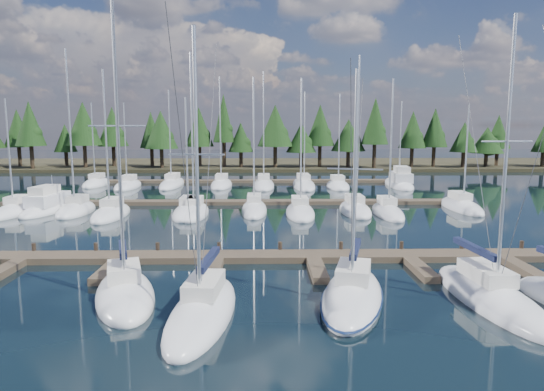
{
  "coord_description": "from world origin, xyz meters",
  "views": [
    {
      "loc": [
        2.85,
        -11.88,
        8.46
      ],
      "look_at": [
        3.52,
        22.0,
        3.54
      ],
      "focal_mm": 32.0,
      "sensor_mm": 36.0,
      "label": 1
    }
  ],
  "objects_px": {
    "motor_yacht_right": "(401,183)",
    "front_sailboat_2": "(125,294)",
    "main_dock": "(217,259)",
    "front_sailboat_3": "(203,311)",
    "motor_yacht_left": "(48,207)",
    "front_sailboat_4": "(352,296)",
    "front_sailboat_5": "(490,297)"
  },
  "relations": [
    {
      "from": "front_sailboat_3",
      "to": "motor_yacht_left",
      "type": "bearing_deg",
      "value": 124.44
    },
    {
      "from": "front_sailboat_2",
      "to": "front_sailboat_4",
      "type": "bearing_deg",
      "value": -1.85
    },
    {
      "from": "front_sailboat_3",
      "to": "motor_yacht_left",
      "type": "relative_size",
      "value": 1.47
    },
    {
      "from": "front_sailboat_2",
      "to": "motor_yacht_left",
      "type": "distance_m",
      "value": 28.59
    },
    {
      "from": "main_dock",
      "to": "front_sailboat_5",
      "type": "xyz_separation_m",
      "value": [
        13.79,
        -7.1,
        0.08
      ]
    },
    {
      "from": "main_dock",
      "to": "motor_yacht_left",
      "type": "xyz_separation_m",
      "value": [
        -18.3,
        18.29,
        0.27
      ]
    },
    {
      "from": "front_sailboat_2",
      "to": "front_sailboat_5",
      "type": "xyz_separation_m",
      "value": [
        17.67,
        -0.7,
        -0.02
      ]
    },
    {
      "from": "front_sailboat_3",
      "to": "front_sailboat_4",
      "type": "height_order",
      "value": "front_sailboat_3"
    },
    {
      "from": "front_sailboat_5",
      "to": "front_sailboat_3",
      "type": "bearing_deg",
      "value": -173.42
    },
    {
      "from": "main_dock",
      "to": "front_sailboat_5",
      "type": "relative_size",
      "value": 3.13
    },
    {
      "from": "main_dock",
      "to": "motor_yacht_left",
      "type": "distance_m",
      "value": 25.87
    },
    {
      "from": "motor_yacht_right",
      "to": "front_sailboat_2",
      "type": "bearing_deg",
      "value": -120.78
    },
    {
      "from": "front_sailboat_3",
      "to": "main_dock",
      "type": "bearing_deg",
      "value": 91.18
    },
    {
      "from": "main_dock",
      "to": "motor_yacht_right",
      "type": "bearing_deg",
      "value": 59.3
    },
    {
      "from": "front_sailboat_2",
      "to": "front_sailboat_4",
      "type": "distance_m",
      "value": 11.1
    },
    {
      "from": "main_dock",
      "to": "front_sailboat_3",
      "type": "relative_size",
      "value": 3.33
    },
    {
      "from": "front_sailboat_3",
      "to": "front_sailboat_4",
      "type": "relative_size",
      "value": 1.12
    },
    {
      "from": "front_sailboat_2",
      "to": "motor_yacht_right",
      "type": "height_order",
      "value": "front_sailboat_2"
    },
    {
      "from": "front_sailboat_3",
      "to": "motor_yacht_left",
      "type": "distance_m",
      "value": 32.68
    },
    {
      "from": "front_sailboat_2",
      "to": "motor_yacht_left",
      "type": "bearing_deg",
      "value": 120.29
    },
    {
      "from": "front_sailboat_2",
      "to": "front_sailboat_3",
      "type": "distance_m",
      "value": 4.65
    },
    {
      "from": "front_sailboat_4",
      "to": "motor_yacht_left",
      "type": "xyz_separation_m",
      "value": [
        -25.51,
        25.04,
        0.21
      ]
    },
    {
      "from": "motor_yacht_left",
      "to": "front_sailboat_2",
      "type": "bearing_deg",
      "value": -59.71
    },
    {
      "from": "front_sailboat_4",
      "to": "motor_yacht_right",
      "type": "distance_m",
      "value": 46.38
    },
    {
      "from": "front_sailboat_2",
      "to": "motor_yacht_left",
      "type": "xyz_separation_m",
      "value": [
        -14.42,
        24.68,
        0.17
      ]
    },
    {
      "from": "front_sailboat_5",
      "to": "main_dock",
      "type": "bearing_deg",
      "value": 152.78
    },
    {
      "from": "main_dock",
      "to": "front_sailboat_4",
      "type": "bearing_deg",
      "value": -43.14
    },
    {
      "from": "main_dock",
      "to": "front_sailboat_2",
      "type": "height_order",
      "value": "front_sailboat_2"
    },
    {
      "from": "motor_yacht_left",
      "to": "motor_yacht_right",
      "type": "relative_size",
      "value": 0.93
    },
    {
      "from": "main_dock",
      "to": "front_sailboat_5",
      "type": "distance_m",
      "value": 15.51
    },
    {
      "from": "main_dock",
      "to": "front_sailboat_3",
      "type": "xyz_separation_m",
      "value": [
        0.18,
        -8.67,
        0.08
      ]
    },
    {
      "from": "front_sailboat_4",
      "to": "motor_yacht_left",
      "type": "relative_size",
      "value": 1.31
    }
  ]
}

